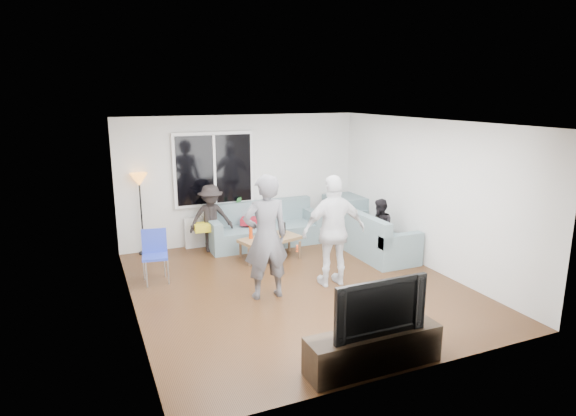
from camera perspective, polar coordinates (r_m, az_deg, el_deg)
name	(u,v)px	position (r m, az deg, el deg)	size (l,w,h in m)	color
floor	(297,287)	(7.93, 1.06, -9.25)	(5.00, 5.50, 0.04)	#56351C
ceiling	(298,121)	(7.33, 1.15, 10.16)	(5.00, 5.50, 0.04)	white
wall_back	(242,179)	(10.06, -5.43, 3.41)	(5.00, 0.04, 2.60)	silver
wall_front	(407,264)	(5.23, 13.81, -6.37)	(5.00, 0.04, 2.60)	silver
wall_left	(127,224)	(6.90, -18.33, -1.84)	(0.04, 5.50, 2.60)	silver
wall_right	(429,194)	(8.84, 16.16, 1.55)	(0.04, 5.50, 2.60)	silver
window_frame	(214,169)	(9.78, -8.67, 4.52)	(1.62, 0.06, 1.47)	white
window_glass	(215,170)	(9.74, -8.61, 4.48)	(1.50, 0.02, 1.35)	black
window_mullion	(215,170)	(9.73, -8.59, 4.47)	(0.05, 0.03, 1.35)	white
radiator	(217,230)	(10.00, -8.36, -2.55)	(1.30, 0.12, 0.62)	silver
potted_plant	(237,205)	(9.97, -5.95, 0.34)	(0.19, 0.15, 0.35)	#29672D
vase	(205,212)	(9.82, -9.71, -0.49)	(0.17, 0.17, 0.18)	white
sofa_back_section	(264,224)	(9.88, -2.80, -1.93)	(2.30, 0.85, 0.85)	slate
sofa_right_section	(372,232)	(9.50, 9.87, -2.75)	(0.85, 2.00, 0.85)	slate
sofa_corner	(348,215)	(10.69, 7.02, -0.83)	(0.85, 0.85, 0.85)	slate
cushion_yellow	(204,227)	(9.49, -9.78, -2.22)	(0.38, 0.32, 0.14)	yellow
cushion_red	(250,221)	(9.82, -4.46, -1.53)	(0.36, 0.30, 0.13)	maroon
coffee_table	(270,248)	(9.13, -2.12, -4.69)	(1.10, 0.60, 0.40)	olive
pitcher	(265,233)	(9.04, -2.76, -2.99)	(0.17, 0.17, 0.17)	maroon
side_chair	(155,257)	(8.21, -15.31, -5.58)	(0.40, 0.40, 0.86)	#2A3EB8
floor_lamp	(141,214)	(9.62, -16.80, -0.73)	(0.32, 0.32, 1.56)	orange
player_left	(266,237)	(7.22, -2.61, -3.43)	(0.69, 0.45, 1.89)	#525156
player_right	(334,231)	(7.74, 5.41, -2.71)	(1.05, 0.44, 1.79)	silver
spectator_right	(380,228)	(9.27, 10.69, -2.35)	(0.54, 0.42, 1.11)	black
spectator_back	(211,218)	(9.54, -9.00, -1.20)	(0.85, 0.49, 1.32)	black
tv_console	(373,349)	(5.77, 9.97, -16.00)	(1.60, 0.40, 0.44)	#2F2317
television	(375,304)	(5.52, 10.20, -11.06)	(1.13, 0.15, 0.65)	black
bottle_e	(284,228)	(9.31, -0.47, -2.34)	(0.07, 0.07, 0.21)	black
bottle_a	(251,232)	(9.00, -4.38, -2.83)	(0.07, 0.07, 0.25)	red
bottle_d	(282,231)	(9.09, -0.70, -2.74)	(0.07, 0.07, 0.22)	#FFA416
bottle_b	(267,233)	(8.88, -2.54, -2.94)	(0.08, 0.08, 0.27)	#358D19
bottle_c	(272,231)	(9.19, -1.92, -2.68)	(0.07, 0.07, 0.18)	black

